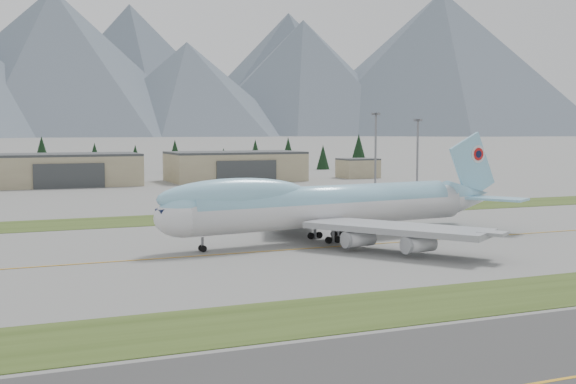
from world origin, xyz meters
name	(u,v)px	position (x,y,z in m)	size (l,w,h in m)	color
ground	(261,252)	(0.00, 0.00, 0.00)	(7000.00, 7000.00, 0.00)	slate
grass_strip_near	(387,308)	(0.00, -38.00, 0.00)	(400.00, 14.00, 0.08)	#334418
grass_strip_far	(188,219)	(0.00, 45.00, 0.00)	(400.00, 18.00, 0.08)	#334418
asphalt_taxiway	(550,382)	(0.00, -62.00, 0.00)	(400.00, 32.00, 0.04)	#333333
taxiway_line_main	(261,252)	(0.00, 0.00, 0.00)	(400.00, 0.40, 0.02)	#C78A17
taxiway_line_near	(550,382)	(0.00, -62.00, 0.00)	(400.00, 0.40, 0.02)	#C78A17
boeing_747_freighter	(328,205)	(14.25, 6.37, 6.04)	(69.72, 59.55, 18.30)	silver
hangar_center	(65,170)	(-15.00, 149.90, 5.39)	(48.00, 26.60, 10.80)	gray
hangar_right	(235,166)	(45.00, 149.90, 5.39)	(48.00, 26.60, 10.80)	gray
control_shed	(358,168)	(95.00, 148.00, 3.80)	(14.00, 12.00, 7.60)	gray
floodlight_masts	(94,139)	(-10.52, 110.12, 16.05)	(199.85, 7.19, 24.48)	slate
service_vehicle_b	(191,191)	(18.87, 113.62, 0.00)	(1.33, 3.78, 1.25)	gold
service_vehicle_c	(272,185)	(49.72, 124.09, 0.00)	(1.77, 4.36, 1.27)	#BBBCC1
conifer_belt	(108,157)	(8.22, 211.06, 7.30)	(265.65, 12.69, 16.92)	black
mountain_ridge_front	(72,62)	(200.12, 2209.01, 226.82)	(4301.53, 1261.98, 523.79)	#4E5D69
mountain_ridge_rear	(71,67)	(264.27, 2900.00, 269.92)	(4481.99, 1072.61, 536.30)	#4E5D69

